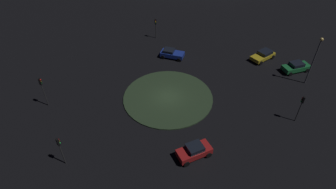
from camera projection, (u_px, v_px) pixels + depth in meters
ground_plane at (168, 98)px, 38.75m from camera, size 119.06×119.06×0.00m
roundabout_island at (168, 97)px, 38.70m from camera, size 12.43×12.43×0.16m
car_blue at (172, 53)px, 46.29m from camera, size 4.06×3.89×1.46m
car_green at (296, 67)px, 43.23m from camera, size 4.43×2.32×1.54m
car_red at (194, 151)px, 30.51m from camera, size 3.89×2.04×1.64m
car_yellow at (263, 55)px, 45.90m from camera, size 4.60×2.86×1.44m
traffic_light_west at (42, 87)px, 35.50m from camera, size 0.39×0.35×4.46m
traffic_light_west_near at (60, 146)px, 28.48m from camera, size 0.39×0.36×3.95m
traffic_light_north at (156, 25)px, 50.25m from camera, size 0.35×0.39×3.74m
traffic_light_southeast at (301, 104)px, 33.46m from camera, size 0.39×0.38×3.96m
streetlamp_east at (315, 56)px, 38.34m from camera, size 0.47×0.47×7.47m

